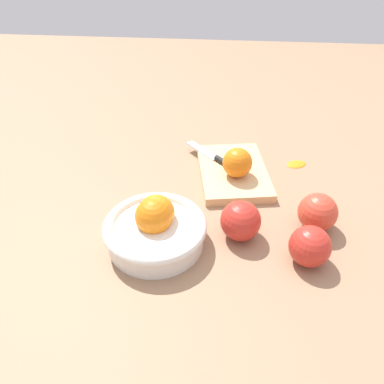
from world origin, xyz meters
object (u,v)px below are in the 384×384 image
object	(u,v)px
cutting_board	(231,172)
knife	(213,156)
apple_front_left	(310,246)
apple_front_left_2	(318,212)
bowl	(155,228)
apple_mid_left	(241,221)
orange_on_board	(237,163)

from	to	relation	value
cutting_board	knife	size ratio (longest dim) A/B	1.87
cutting_board	apple_front_left	distance (m)	0.31
apple_front_left_2	bowl	bearing A→B (deg)	102.71
knife	apple_front_left	distance (m)	0.37
apple_mid_left	orange_on_board	bearing A→B (deg)	2.14
orange_on_board	apple_mid_left	distance (m)	0.19
apple_mid_left	cutting_board	bearing A→B (deg)	5.09
cutting_board	orange_on_board	size ratio (longest dim) A/B	3.33
apple_front_left	bowl	bearing A→B (deg)	85.09
orange_on_board	apple_front_left	size ratio (longest dim) A/B	0.89
orange_on_board	apple_mid_left	world-z (taller)	orange_on_board
bowl	cutting_board	distance (m)	0.29
orange_on_board	knife	distance (m)	0.10
bowl	apple_mid_left	bearing A→B (deg)	-79.00
bowl	apple_front_left	distance (m)	0.29
cutting_board	apple_front_left	xyz separation A→B (m)	(-0.27, -0.15, 0.03)
knife	apple_front_left_2	bearing A→B (deg)	-134.14
orange_on_board	bowl	bearing A→B (deg)	143.92
orange_on_board	apple_front_left_2	distance (m)	0.22
cutting_board	apple_mid_left	distance (m)	0.21
apple_front_left_2	apple_mid_left	bearing A→B (deg)	104.49
knife	apple_mid_left	distance (m)	0.26
apple_front_left	cutting_board	bearing A→B (deg)	28.35
orange_on_board	apple_front_left_2	world-z (taller)	orange_on_board
cutting_board	apple_front_left	world-z (taller)	apple_front_left
orange_on_board	knife	bearing A→B (deg)	39.75
apple_front_left	apple_mid_left	bearing A→B (deg)	65.65
cutting_board	orange_on_board	world-z (taller)	orange_on_board
cutting_board	knife	world-z (taller)	knife
bowl	apple_front_left_2	distance (m)	0.33
orange_on_board	apple_front_left	distance (m)	0.28
knife	apple_mid_left	xyz separation A→B (m)	(-0.26, -0.07, 0.01)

